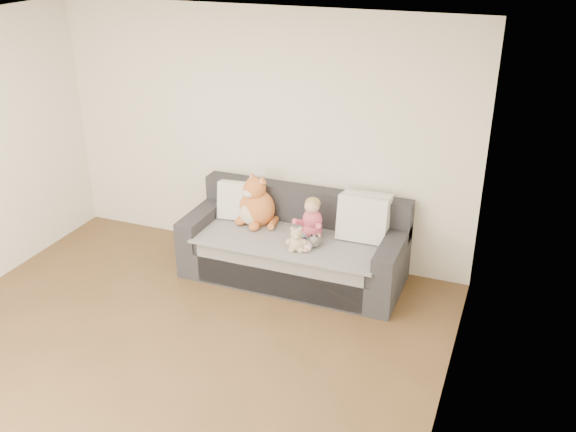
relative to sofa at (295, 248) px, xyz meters
The scene contains 10 objects.
room_shell 1.99m from the sofa, 108.40° to the right, with size 5.00×5.00×5.00m.
sofa is the anchor object (origin of this frame).
cushion_left 0.78m from the sofa, 168.75° to the left, with size 0.45×0.25×0.41m.
cushion_right_back 0.81m from the sofa, 21.27° to the left, with size 0.49×0.24×0.45m.
cushion_right_front 0.77m from the sofa, 10.43° to the left, with size 0.49×0.23×0.46m.
toddler 0.39m from the sofa, 16.83° to the right, with size 0.31×0.44×0.43m.
plush_cat 0.59m from the sofa, behind, with size 0.44×0.40×0.57m.
teddy_bear 0.44m from the sofa, 67.24° to the right, with size 0.19×0.16×0.25m.
plush_cow 0.40m from the sofa, 35.30° to the right, with size 0.13×0.19×0.16m.
sippy_cup 0.31m from the sofa, 47.26° to the right, with size 0.09×0.07×0.10m.
Camera 1 is at (2.57, -3.32, 3.33)m, focal length 40.00 mm.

